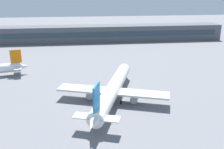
% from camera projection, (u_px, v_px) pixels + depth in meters
% --- Properties ---
extents(ground_plane, '(400.00, 400.00, 0.00)m').
position_uv_depth(ground_plane, '(100.00, 84.00, 85.12)').
color(ground_plane, slate).
extents(terminal_building, '(152.28, 12.13, 9.00)m').
position_uv_depth(terminal_building, '(91.00, 34.00, 149.10)').
color(terminal_building, '#4C5156').
rests_on(terminal_building, ground_plane).
extents(airplane_near, '(30.61, 42.82, 10.95)m').
position_uv_depth(airplane_near, '(113.00, 89.00, 72.00)').
color(airplane_near, white).
rests_on(airplane_near, ground_plane).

